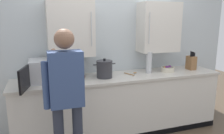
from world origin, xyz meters
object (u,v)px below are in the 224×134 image
(person_figure, at_px, (66,93))
(microwave_oven, at_px, (47,71))
(knife_block, at_px, (191,63))
(fruit_bowl, at_px, (168,69))
(stock_pot, at_px, (104,69))
(thermos_flask, at_px, (149,62))
(wooden_spoon, at_px, (132,73))

(person_figure, bearing_deg, microwave_oven, 101.17)
(knife_block, bearing_deg, fruit_bowl, -178.54)
(stock_pot, bearing_deg, thermos_flask, 2.92)
(microwave_oven, relative_size, person_figure, 0.45)
(wooden_spoon, relative_size, person_figure, 0.12)
(stock_pot, distance_m, knife_block, 1.49)
(thermos_flask, bearing_deg, stock_pot, -177.08)
(thermos_flask, height_order, wooden_spoon, thermos_flask)
(microwave_oven, height_order, fruit_bowl, microwave_oven)
(knife_block, height_order, person_figure, person_figure)
(thermos_flask, height_order, person_figure, person_figure)
(knife_block, distance_m, person_figure, 2.25)
(thermos_flask, xyz_separation_m, wooden_spoon, (-0.26, 0.03, -0.16))
(stock_pot, height_order, thermos_flask, thermos_flask)
(wooden_spoon, xyz_separation_m, person_figure, (-1.09, -0.78, 0.06))
(microwave_oven, distance_m, person_figure, 0.79)
(stock_pot, bearing_deg, knife_block, 1.43)
(thermos_flask, relative_size, wooden_spoon, 1.62)
(thermos_flask, xyz_separation_m, person_figure, (-1.34, -0.75, -0.09))
(fruit_bowl, bearing_deg, wooden_spoon, 176.26)
(stock_pot, bearing_deg, wooden_spoon, 7.98)
(person_figure, bearing_deg, thermos_flask, 29.13)
(microwave_oven, relative_size, wooden_spoon, 3.64)
(microwave_oven, height_order, thermos_flask, thermos_flask)
(thermos_flask, distance_m, person_figure, 1.54)
(stock_pot, xyz_separation_m, fruit_bowl, (1.05, 0.03, -0.08))
(microwave_oven, bearing_deg, fruit_bowl, -0.99)
(knife_block, distance_m, wooden_spoon, 1.04)
(microwave_oven, height_order, wooden_spoon, microwave_oven)
(stock_pot, xyz_separation_m, person_figure, (-0.63, -0.71, -0.05))
(microwave_oven, height_order, stock_pot, microwave_oven)
(stock_pot, xyz_separation_m, thermos_flask, (0.72, 0.04, 0.04))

